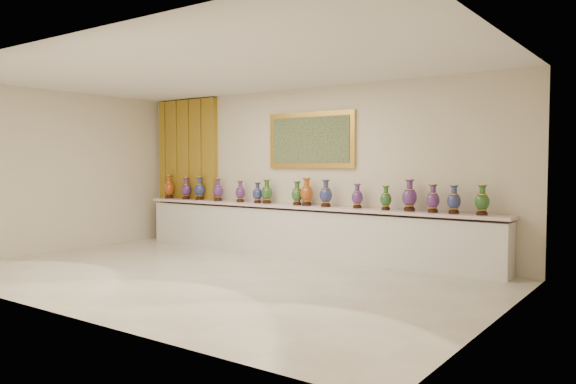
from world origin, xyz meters
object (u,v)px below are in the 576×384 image
at_px(vase_1, 186,189).
at_px(vase_2, 200,189).
at_px(vase_0, 169,188).
at_px(counter, 301,231).

bearing_deg(vase_1, vase_2, 1.97).
height_order(vase_0, vase_2, vase_0).
bearing_deg(vase_0, vase_2, 2.62).
relative_size(vase_0, vase_2, 1.05).
height_order(counter, vase_2, vase_2).
xyz_separation_m(counter, vase_0, (-3.39, -0.03, 0.69)).
xyz_separation_m(vase_1, vase_2, (0.38, 0.01, 0.01)).
xyz_separation_m(vase_0, vase_1, (0.49, 0.03, -0.02)).
height_order(vase_0, vase_1, vase_0).
distance_m(counter, vase_1, 2.98).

